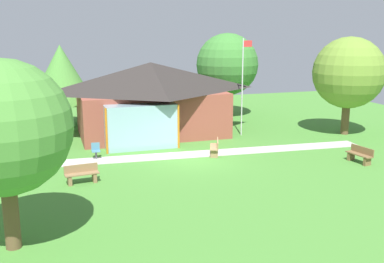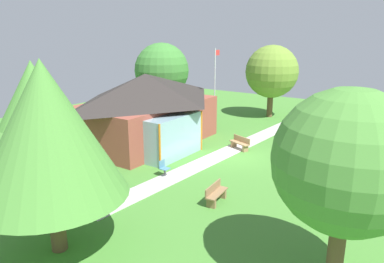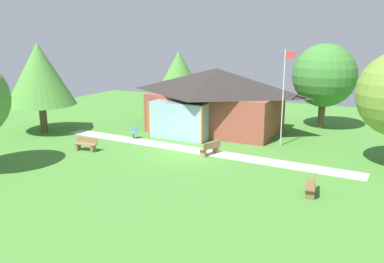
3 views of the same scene
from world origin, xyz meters
name	(u,v)px [view 1 (image 1 of 3)]	position (x,y,z in m)	size (l,w,h in m)	color
ground_plane	(195,159)	(0.00, 0.00, 0.00)	(44.00, 44.00, 0.00)	#478433
pavilion	(151,98)	(-0.94, 6.38, 2.45)	(10.15, 7.43, 4.71)	brown
footpath	(190,155)	(0.00, 0.90, 0.01)	(20.42, 1.30, 0.03)	#BCB7B2
flagpole	(243,83)	(4.66, 4.49, 3.41)	(0.64, 0.08, 6.23)	silver
bench_mid_left	(82,175)	(-6.04, -2.14, 0.40)	(1.54, 0.60, 0.84)	olive
bench_rear_near_path	(215,148)	(1.32, 0.48, 0.40)	(0.93, 1.56, 0.84)	#9E7A51
bench_lawn_far_right	(360,155)	(7.94, -3.20, 0.40)	(0.66, 1.55, 0.84)	brown
patio_chair_west	(96,151)	(-5.02, 1.66, 0.42)	(0.44, 0.44, 0.86)	teal
tree_behind_pavilion_left	(61,74)	(-6.29, 10.84, 3.70)	(4.49, 4.49, 5.74)	brown
tree_behind_pavilion_right	(227,65)	(6.19, 10.96, 4.08)	(4.81, 4.81, 6.50)	brown
tree_lawn_corner	(3,128)	(-8.58, -7.83, 3.87)	(4.15, 4.15, 5.97)	brown
tree_east_hedge	(349,73)	(11.27, 2.71, 4.02)	(4.59, 4.59, 6.33)	brown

